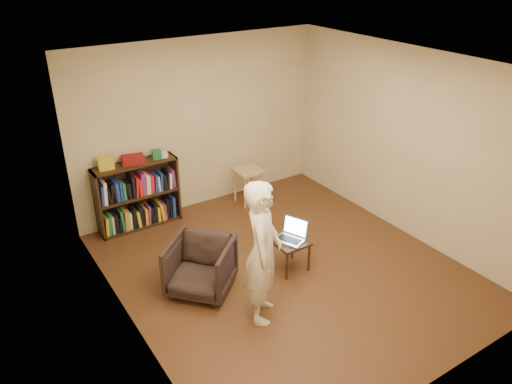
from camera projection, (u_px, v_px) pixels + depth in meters
floor at (286, 269)px, 6.41m from camera, size 4.50×4.50×0.00m
ceiling at (292, 66)px, 5.24m from camera, size 4.50×4.50×0.00m
wall_back at (200, 125)px, 7.51m from camera, size 4.00×0.00×4.00m
wall_left at (123, 225)px, 4.85m from camera, size 0.00×4.50×4.50m
wall_right at (407, 144)px, 6.80m from camera, size 0.00×4.50×4.50m
bookshelf at (138, 198)px, 7.22m from camera, size 1.20×0.30×1.00m
box_yellow at (106, 163)px, 6.75m from camera, size 0.22×0.17×0.17m
red_cloth at (133, 160)px, 6.95m from camera, size 0.35×0.29×0.10m
box_green at (157, 154)px, 7.09m from camera, size 0.15×0.15×0.12m
box_white at (164, 155)px, 7.14m from camera, size 0.10×0.10×0.07m
stool at (248, 176)px, 7.87m from camera, size 0.39×0.39×0.57m
armchair at (200, 266)px, 5.89m from camera, size 1.02×1.02×0.67m
side_table at (290, 245)px, 6.28m from camera, size 0.40×0.40×0.41m
laptop at (292, 235)px, 6.27m from camera, size 0.41×0.43×0.26m
person at (263, 252)px, 5.26m from camera, size 0.68×0.72×1.66m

